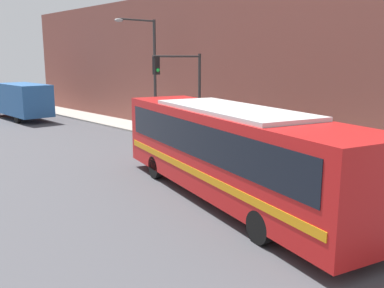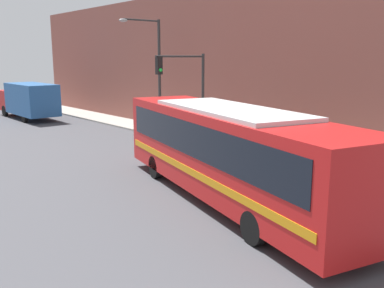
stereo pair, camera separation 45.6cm
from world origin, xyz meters
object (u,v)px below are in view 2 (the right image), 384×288
delivery_truck (28,99)px  fire_hydrant (283,151)px  traffic_light_pole (187,82)px  parking_meter (232,132)px  street_lamp (154,66)px  city_bus (228,148)px

delivery_truck → fire_hydrant: 22.47m
delivery_truck → traffic_light_pole: bearing=-80.8°
parking_meter → street_lamp: size_ratio=0.18×
traffic_light_pole → parking_meter: (1.02, -2.44, -2.51)m
delivery_truck → parking_meter: bearing=-79.0°
delivery_truck → parking_meter: (3.67, -18.86, -0.56)m
parking_meter → delivery_truck: bearing=101.0°
city_bus → street_lamp: street_lamp is taller
city_bus → street_lamp: (5.70, 12.09, 2.46)m
city_bus → fire_hydrant: (5.86, 2.18, -1.31)m
delivery_truck → fire_hydrant: delivery_truck is taller
city_bus → traffic_light_pole: size_ratio=2.51×
parking_meter → fire_hydrant: bearing=-90.0°
traffic_light_pole → delivery_truck: bearing=99.2°
delivery_truck → fire_hydrant: bearing=-80.6°
delivery_truck → parking_meter: 19.22m
city_bus → delivery_truck: 24.43m
city_bus → fire_hydrant: 6.39m
delivery_truck → street_lamp: street_lamp is taller
traffic_light_pole → street_lamp: (0.87, 4.18, 0.81)m
delivery_truck → street_lamp: bearing=-74.0°
parking_meter → street_lamp: 7.40m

